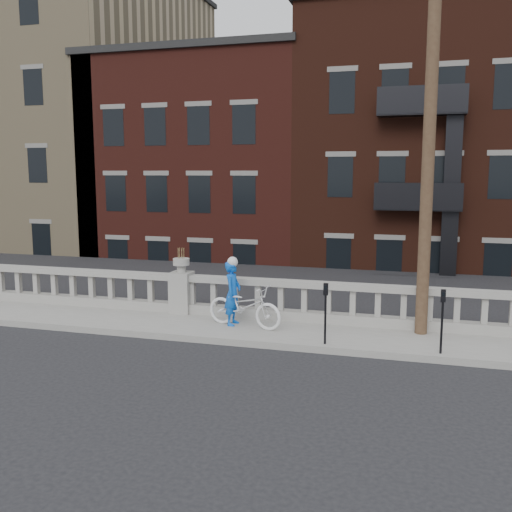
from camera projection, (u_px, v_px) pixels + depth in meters
The scene contains 10 objects.
ground at pixel (106, 364), 11.66m from camera, with size 120.00×120.00×0.00m, color black.
sidewalk at pixel (168, 324), 14.50m from camera, with size 32.00×2.20×0.15m, color gray.
balustrade at pixel (182, 294), 15.32m from camera, with size 28.00×0.34×1.03m.
planter_pedestal at pixel (182, 287), 15.30m from camera, with size 0.55×0.55×1.76m.
lower_level at pixel (321, 194), 33.05m from camera, with size 80.00×44.00×20.80m.
utility_pole at pixel (430, 111), 12.64m from camera, with size 1.60×0.28×10.00m.
parking_meter_b at pixel (326, 306), 12.43m from camera, with size 0.10×0.09×1.36m.
parking_meter_c at pixel (442, 314), 11.78m from camera, with size 0.10×0.09×1.36m.
bicycle at pixel (245, 306), 13.88m from camera, with size 0.69×1.97×1.04m, color white.
cyclist at pixel (233, 293), 14.04m from camera, with size 0.58×0.38×1.59m, color blue.
Camera 1 is at (6.02, -9.94, 3.91)m, focal length 40.00 mm.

